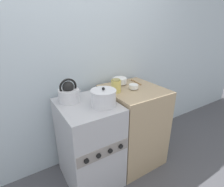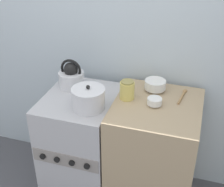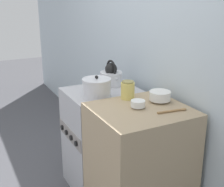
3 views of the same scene
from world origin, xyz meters
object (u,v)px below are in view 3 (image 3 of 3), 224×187
object	(u,v)px
enamel_bowl	(160,96)
storage_jar	(128,90)
kettle	(111,76)
cooking_pot	(97,88)
stove	(103,139)
small_ceramic_bowl	(138,104)

from	to	relation	value
enamel_bowl	storage_jar	xyz separation A→B (m)	(-0.17, -0.18, 0.02)
kettle	cooking_pot	distance (m)	0.35
stove	storage_jar	xyz separation A→B (m)	(0.36, 0.04, 0.56)
kettle	cooking_pot	bearing A→B (deg)	-46.78
small_ceramic_bowl	storage_jar	world-z (taller)	storage_jar
enamel_bowl	storage_jar	world-z (taller)	storage_jar
small_ceramic_bowl	kettle	bearing A→B (deg)	168.61
kettle	small_ceramic_bowl	xyz separation A→B (m)	(0.68, -0.14, -0.02)
stove	cooking_pot	world-z (taller)	cooking_pot
enamel_bowl	small_ceramic_bowl	distance (m)	0.22
stove	storage_jar	world-z (taller)	storage_jar
storage_jar	cooking_pot	bearing A→B (deg)	-147.52
cooking_pot	kettle	bearing A→B (deg)	133.22
cooking_pot	storage_jar	xyz separation A→B (m)	(0.24, 0.15, 0.03)
stove	enamel_bowl	bearing A→B (deg)	22.20
stove	enamel_bowl	xyz separation A→B (m)	(0.53, 0.21, 0.54)
stove	storage_jar	size ratio (longest dim) A/B	6.61
kettle	enamel_bowl	bearing A→B (deg)	6.69
stove	small_ceramic_bowl	world-z (taller)	small_ceramic_bowl
cooking_pot	small_ceramic_bowl	bearing A→B (deg)	14.56
cooking_pot	storage_jar	size ratio (longest dim) A/B	1.70
enamel_bowl	small_ceramic_bowl	size ratio (longest dim) A/B	1.55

